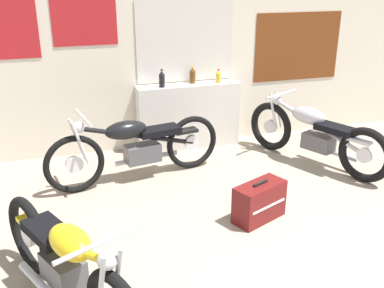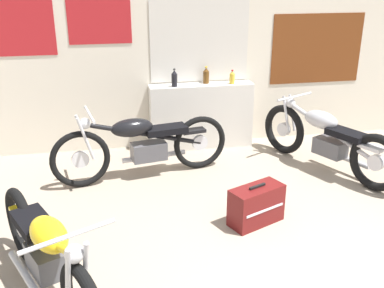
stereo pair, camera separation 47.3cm
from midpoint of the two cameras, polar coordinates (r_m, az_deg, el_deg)
The scene contains 9 objects.
wall_back at distance 6.48m, azimuth 7.03°, elevation 12.18°, with size 10.00×0.07×2.80m.
sill_counter at distance 6.41m, azimuth 3.29°, elevation 3.54°, with size 1.46×0.28×0.92m.
bottle_leftmost at distance 6.13m, azimuth -0.03°, elevation 8.27°, with size 0.08×0.08×0.25m.
bottle_left_center at distance 6.33m, azimuth 3.97°, elevation 8.60°, with size 0.08×0.08×0.24m.
bottle_center at distance 6.34m, azimuth 7.28°, elevation 8.34°, with size 0.07×0.07×0.19m.
motorcycle_silver at distance 5.98m, azimuth 18.90°, elevation 0.53°, with size 1.04×1.94×0.86m.
motorcycle_yellow at distance 3.59m, azimuth -14.31°, elevation -13.52°, with size 1.00×1.83×0.87m.
motorcycle_black at distance 5.46m, azimuth -3.82°, elevation -0.04°, with size 2.18×0.70×0.90m.
hard_case_darkred at distance 4.65m, azimuth 11.09°, elevation -7.70°, with size 0.62×0.46×0.42m.
Camera 2 is at (-1.73, -2.40, 2.44)m, focal length 42.00 mm.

